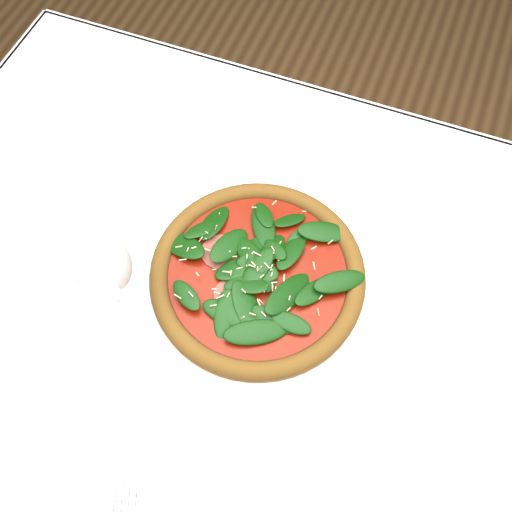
% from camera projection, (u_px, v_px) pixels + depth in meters
% --- Properties ---
extents(ground, '(6.00, 6.00, 0.00)m').
position_uv_depth(ground, '(275.00, 434.00, 1.40)').
color(ground, brown).
rests_on(ground, ground).
extents(dining_table, '(1.21, 0.81, 0.75)m').
position_uv_depth(dining_table, '(288.00, 352.00, 0.82)').
color(dining_table, white).
rests_on(dining_table, ground).
extents(plate, '(0.33, 0.33, 0.01)m').
position_uv_depth(plate, '(257.00, 279.00, 0.75)').
color(plate, silver).
rests_on(plate, dining_table).
extents(pizza, '(0.34, 0.34, 0.04)m').
position_uv_depth(pizza, '(257.00, 273.00, 0.74)').
color(pizza, '#9B5825').
rests_on(pizza, plate).
extents(wine_glass, '(0.08, 0.08, 0.18)m').
position_uv_depth(wine_glass, '(98.00, 267.00, 0.62)').
color(wine_glass, white).
rests_on(wine_glass, dining_table).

